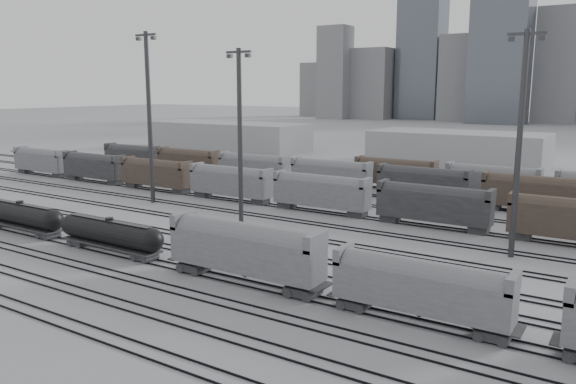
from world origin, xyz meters
The scene contains 16 objects.
ground centered at (0.00, 0.00, 0.00)m, with size 900.00×900.00×0.00m, color #ADAEB2.
tracks centered at (0.00, 17.50, 0.08)m, with size 220.00×71.50×0.16m.
tank_car_a centered at (-18.42, 1.00, 2.26)m, with size 15.82×2.64×3.91m.
tank_car_b centered at (-1.51, 1.00, 2.22)m, with size 15.56×2.59×3.85m.
hopper_car_a centered at (17.24, 1.00, 3.53)m, with size 15.99×3.18×5.72m.
hopper_car_b centered at (34.22, 1.00, 3.10)m, with size 14.04×2.79×5.02m.
light_mast_b centered at (-18.43, 23.75, 14.20)m, with size 4.28×0.69×26.76m.
light_mast_c centered at (5.57, 15.73, 12.14)m, with size 3.66×0.59×22.89m.
light_mast_d centered at (36.57, 23.48, 12.78)m, with size 3.85×0.62×24.09m.
bg_string_near centered at (8.00, 32.00, 2.80)m, with size 151.00×3.00×5.60m.
bg_string_mid centered at (18.00, 48.00, 2.80)m, with size 151.00×3.00×5.60m.
bg_string_far centered at (35.50, 56.00, 2.80)m, with size 66.00×3.00×5.60m.
warehouse_left centered at (-60.00, 95.00, 4.00)m, with size 50.00×18.00×8.00m, color gray.
warehouse_mid centered at (10.00, 95.00, 4.00)m, with size 40.00×18.00×8.00m, color gray.
skyline centered at (10.84, 280.00, 34.73)m, with size 316.00×22.40×95.00m.
crane_left centered at (-28.74, 305.00, 57.39)m, with size 42.00×1.80×100.00m.
Camera 1 is at (47.83, -39.33, 18.06)m, focal length 35.00 mm.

